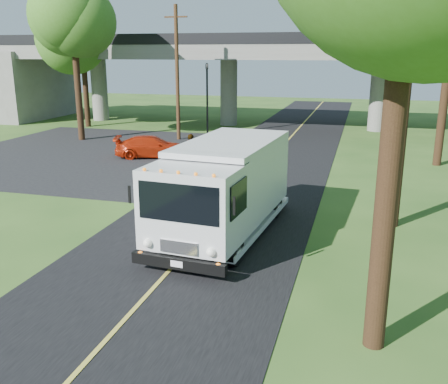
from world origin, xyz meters
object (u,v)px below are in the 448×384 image
at_px(traffic_signal, 207,92).
at_px(tree_left_far, 83,32).
at_px(tree_left_lot, 74,21).
at_px(pedestrian, 191,150).
at_px(step_van, 224,186).
at_px(utility_pole, 177,73).
at_px(red_sedan, 152,147).

relative_size(traffic_signal, tree_left_far, 0.53).
xyz_separation_m(traffic_signal, tree_left_far, (-10.79, 1.84, 4.25)).
relative_size(tree_left_lot, pedestrian, 5.92).
relative_size(tree_left_far, step_van, 1.30).
relative_size(utility_pole, pedestrian, 5.07).
height_order(tree_left_far, red_sedan, tree_left_far).
height_order(tree_left_lot, red_sedan, tree_left_lot).
height_order(red_sedan, pedestrian, pedestrian).
height_order(tree_left_lot, step_van, tree_left_lot).
bearing_deg(red_sedan, tree_left_lot, 41.54).
distance_m(traffic_signal, tree_left_lot, 10.01).
bearing_deg(pedestrian, utility_pole, -51.31).
distance_m(utility_pole, red_sedan, 7.40).
bearing_deg(red_sedan, pedestrian, -138.46).
bearing_deg(red_sedan, utility_pole, -12.00).
xyz_separation_m(red_sedan, pedestrian, (3.00, -1.73, 0.26)).
bearing_deg(tree_left_lot, red_sedan, -30.03).
bearing_deg(traffic_signal, red_sedan, -95.57).
height_order(utility_pole, pedestrian, utility_pole).
bearing_deg(pedestrian, traffic_signal, -63.81).
bearing_deg(step_van, utility_pole, 119.87).
distance_m(red_sedan, pedestrian, 3.48).
xyz_separation_m(tree_left_lot, pedestrian, (9.99, -5.78, -7.01)).
height_order(traffic_signal, utility_pole, utility_pole).
relative_size(traffic_signal, step_van, 0.68).
bearing_deg(tree_left_lot, pedestrian, -30.03).
height_order(utility_pole, tree_left_lot, tree_left_lot).
relative_size(tree_left_lot, step_van, 1.38).
height_order(tree_left_lot, tree_left_far, tree_left_lot).
bearing_deg(tree_left_lot, tree_left_far, 116.57).
height_order(step_van, pedestrian, step_van).
bearing_deg(traffic_signal, tree_left_far, 170.35).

